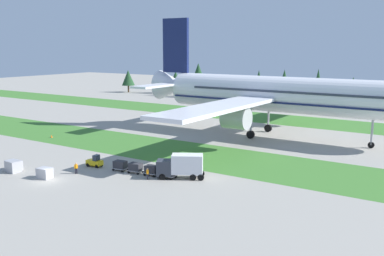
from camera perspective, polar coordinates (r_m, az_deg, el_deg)
The scene contains 19 objects.
ground_plane at distance 67.96m, azimuth -18.00°, elevation -6.47°, with size 400.00×400.00×0.00m, color gray.
grass_strip_near at distance 85.38m, azimuth -4.63°, elevation -2.59°, with size 320.00×16.76×0.01m, color #3D752D.
grass_strip_far at distance 123.74m, azimuth 8.47°, elevation 1.37°, with size 320.00×16.76×0.01m, color #3D752D.
airliner at distance 96.43m, azimuth 10.20°, elevation 4.31°, with size 59.43×73.45×25.65m.
baggage_tug at distance 73.76m, azimuth -12.28°, elevation -4.22°, with size 2.72×1.56×1.97m.
cargo_dolly_lead at distance 70.70m, azimuth -9.14°, elevation -4.66°, with size 2.34×1.72×1.55m.
cargo_dolly_second at distance 69.06m, azimuth -7.20°, elevation -4.97°, with size 2.34×1.72×1.55m.
cargo_dolly_third at distance 67.49m, azimuth -5.16°, elevation -5.29°, with size 2.34×1.72×1.55m.
cargo_dolly_fourth at distance 66.02m, azimuth -3.03°, elevation -5.62°, with size 2.34×1.72×1.55m.
catering_truck at distance 65.59m, azimuth -1.41°, elevation -4.78°, with size 7.18×5.45×3.58m.
ground_crew_marshaller at distance 65.51m, azimuth -5.69°, elevation -5.76°, with size 0.47×0.37×1.74m.
ground_crew_loader at distance 70.33m, azimuth -14.56°, elevation -4.92°, with size 0.36×0.54×1.74m.
uld_container_0 at distance 74.68m, azimuth -21.90°, elevation -4.51°, with size 2.00×1.60×1.77m, color #A3A3A8.
uld_container_1 at distance 75.35m, azimuth -21.64°, elevation -4.46°, with size 2.00×1.60×1.52m, color #A3A3A8.
uld_container_2 at distance 74.33m, azimuth -21.81°, elevation -4.57°, with size 2.00×1.60×1.76m, color #A3A3A8.
uld_container_3 at distance 69.36m, azimuth -18.27°, elevation -5.47°, with size 2.00×1.60×1.57m, color #A3A3A8.
taxiway_marker_0 at distance 99.51m, azimuth -17.47°, elevation -0.99°, with size 0.44×0.44×0.67m, color orange.
taxiway_marker_1 at distance 72.93m, azimuth 0.01°, elevation -4.57°, with size 0.44×0.44×0.59m, color orange.
distant_tree_line at distance 155.12m, azimuth 13.25°, elevation 5.51°, with size 156.66×11.34×12.93m.
Camera 1 is at (51.49, -40.04, 19.07)m, focal length 41.85 mm.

